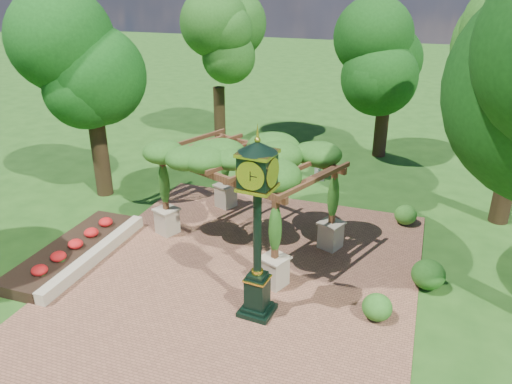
% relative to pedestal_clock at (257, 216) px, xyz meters
% --- Properties ---
extents(ground, '(120.00, 120.00, 0.00)m').
position_rel_pedestal_clock_xyz_m(ground, '(-1.02, 0.32, -2.89)').
color(ground, '#1E4714').
rests_on(ground, ground).
extents(brick_plaza, '(10.00, 12.00, 0.04)m').
position_rel_pedestal_clock_xyz_m(brick_plaza, '(-1.02, 1.32, -2.87)').
color(brick_plaza, brown).
rests_on(brick_plaza, ground).
extents(border_wall, '(0.35, 5.00, 0.40)m').
position_rel_pedestal_clock_xyz_m(border_wall, '(-5.62, 0.82, -2.69)').
color(border_wall, '#C6B793').
rests_on(border_wall, ground).
extents(flower_bed, '(1.50, 5.00, 0.36)m').
position_rel_pedestal_clock_xyz_m(flower_bed, '(-6.52, 0.82, -2.71)').
color(flower_bed, red).
rests_on(flower_bed, ground).
extents(pedestal_clock, '(1.04, 1.04, 4.83)m').
position_rel_pedestal_clock_xyz_m(pedestal_clock, '(0.00, 0.00, 0.00)').
color(pedestal_clock, black).
rests_on(pedestal_clock, brick_plaza).
extents(pergola, '(6.42, 5.27, 3.48)m').
position_rel_pedestal_clock_xyz_m(pergola, '(-1.63, 3.61, -0.03)').
color(pergola, tan).
rests_on(pergola, brick_plaza).
extents(sundial, '(0.68, 0.68, 0.94)m').
position_rel_pedestal_clock_xyz_m(sundial, '(-0.62, 9.79, -2.47)').
color(sundial, gray).
rests_on(sundial, ground).
extents(shrub_front, '(0.91, 0.91, 0.70)m').
position_rel_pedestal_clock_xyz_m(shrub_front, '(2.99, 0.78, -2.50)').
color(shrub_front, '#27601B').
rests_on(shrub_front, brick_plaza).
extents(shrub_mid, '(1.05, 1.05, 0.85)m').
position_rel_pedestal_clock_xyz_m(shrub_mid, '(4.18, 2.69, -2.42)').
color(shrub_mid, '#225317').
rests_on(shrub_mid, brick_plaza).
extents(shrub_back, '(0.86, 0.86, 0.70)m').
position_rel_pedestal_clock_xyz_m(shrub_back, '(3.30, 6.57, -2.50)').
color(shrub_back, '#316B1F').
rests_on(shrub_back, brick_plaza).
extents(tree_west_near, '(3.76, 3.76, 8.00)m').
position_rel_pedestal_clock_xyz_m(tree_west_near, '(-8.46, 5.39, 2.59)').
color(tree_west_near, '#372716').
rests_on(tree_west_near, ground).
extents(tree_west_far, '(3.15, 3.15, 7.34)m').
position_rel_pedestal_clock_xyz_m(tree_west_far, '(-6.89, 13.68, 2.12)').
color(tree_west_far, '#322413').
rests_on(tree_west_far, ground).
extents(tree_north, '(3.47, 3.47, 6.92)m').
position_rel_pedestal_clock_xyz_m(tree_north, '(1.54, 13.86, 1.84)').
color(tree_north, '#372316').
rests_on(tree_north, ground).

